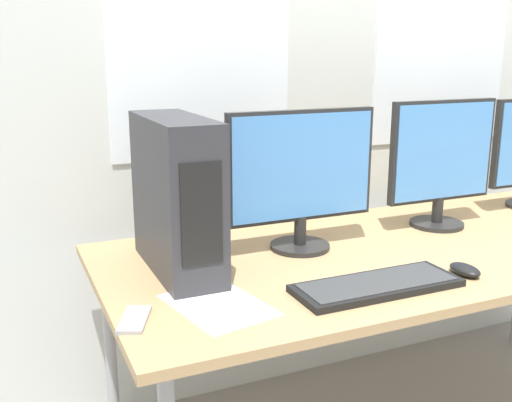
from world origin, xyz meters
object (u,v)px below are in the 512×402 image
object	(u,v)px
monitor_main	(301,175)
keyboard	(377,285)
pc_tower	(177,195)
cell_phone	(134,319)
monitor_right_near	(442,160)
mouse	(465,270)

from	to	relation	value
monitor_main	keyboard	distance (m)	0.46
pc_tower	cell_phone	world-z (taller)	pc_tower
monitor_main	keyboard	xyz separation A→B (m)	(0.03, -0.40, -0.24)
monitor_main	monitor_right_near	bearing A→B (deg)	2.63
pc_tower	cell_phone	bearing A→B (deg)	-123.70
monitor_main	cell_phone	world-z (taller)	monitor_main
keyboard	mouse	world-z (taller)	mouse
monitor_main	cell_phone	size ratio (longest dim) A/B	3.23
pc_tower	monitor_main	xyz separation A→B (m)	(0.43, 0.02, 0.02)
monitor_right_near	mouse	xyz separation A→B (m)	(-0.26, -0.44, -0.24)
monitor_main	mouse	world-z (taller)	monitor_main
pc_tower	cell_phone	size ratio (longest dim) A/B	2.89
pc_tower	monitor_right_near	xyz separation A→B (m)	(1.03, 0.05, 0.02)
pc_tower	cell_phone	xyz separation A→B (m)	(-0.20, -0.31, -0.23)
pc_tower	monitor_main	bearing A→B (deg)	2.80
mouse	monitor_right_near	bearing A→B (deg)	58.87
monitor_right_near	mouse	distance (m)	0.56
pc_tower	keyboard	bearing A→B (deg)	-39.25
monitor_right_near	keyboard	size ratio (longest dim) A/B	0.98
monitor_main	monitor_right_near	world-z (taller)	monitor_right_near
cell_phone	pc_tower	bearing A→B (deg)	79.48
cell_phone	keyboard	bearing A→B (deg)	17.29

